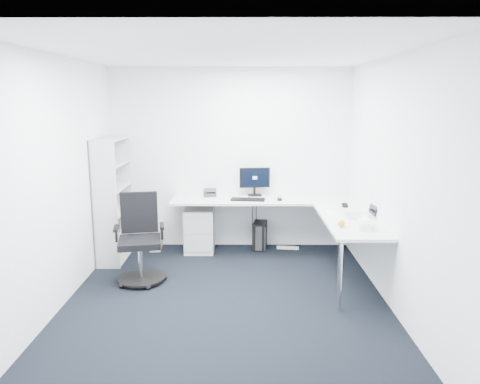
{
  "coord_description": "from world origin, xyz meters",
  "views": [
    {
      "loc": [
        0.19,
        -4.92,
        2.24
      ],
      "look_at": [
        0.15,
        1.05,
        1.05
      ],
      "focal_mm": 35.0,
      "sensor_mm": 36.0,
      "label": 1
    }
  ],
  "objects_px": {
    "bookshelf": "(113,199)",
    "laptop": "(357,206)",
    "task_chair": "(140,240)",
    "monitor": "(255,181)",
    "l_desk": "(269,232)"
  },
  "relations": [
    {
      "from": "monitor",
      "to": "laptop",
      "type": "bearing_deg",
      "value": -52.7
    },
    {
      "from": "bookshelf",
      "to": "l_desk",
      "type": "bearing_deg",
      "value": -1.32
    },
    {
      "from": "l_desk",
      "to": "task_chair",
      "type": "distance_m",
      "value": 1.83
    },
    {
      "from": "laptop",
      "to": "bookshelf",
      "type": "bearing_deg",
      "value": 167.62
    },
    {
      "from": "bookshelf",
      "to": "monitor",
      "type": "bearing_deg",
      "value": 14.21
    },
    {
      "from": "task_chair",
      "to": "monitor",
      "type": "height_order",
      "value": "monitor"
    },
    {
      "from": "monitor",
      "to": "task_chair",
      "type": "bearing_deg",
      "value": -143.31
    },
    {
      "from": "l_desk",
      "to": "task_chair",
      "type": "bearing_deg",
      "value": -153.16
    },
    {
      "from": "bookshelf",
      "to": "laptop",
      "type": "height_order",
      "value": "bookshelf"
    },
    {
      "from": "bookshelf",
      "to": "laptop",
      "type": "bearing_deg",
      "value": -13.19
    },
    {
      "from": "task_chair",
      "to": "laptop",
      "type": "height_order",
      "value": "task_chair"
    },
    {
      "from": "bookshelf",
      "to": "monitor",
      "type": "relative_size",
      "value": 3.78
    },
    {
      "from": "monitor",
      "to": "bookshelf",
      "type": "bearing_deg",
      "value": -172.78
    },
    {
      "from": "l_desk",
      "to": "task_chair",
      "type": "xyz_separation_m",
      "value": [
        -1.63,
        -0.82,
        0.14
      ]
    },
    {
      "from": "bookshelf",
      "to": "laptop",
      "type": "distance_m",
      "value": 3.3
    }
  ]
}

